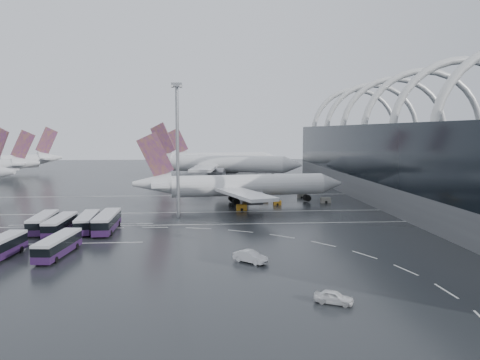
{
  "coord_description": "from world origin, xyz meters",
  "views": [
    {
      "loc": [
        0.49,
        -92.8,
        18.32
      ],
      "look_at": [
        8.42,
        14.64,
        7.0
      ],
      "focal_mm": 35.0,
      "sensor_mm": 36.0,
      "label": 1
    }
  ],
  "objects": [
    {
      "name": "floodlight_mast",
      "position": [
        -5.37,
        5.96,
        17.73
      ],
      "size": [
        2.16,
        2.16,
        28.18
      ],
      "color": "gray",
      "rests_on": "ground"
    },
    {
      "name": "gse_cart_belly_d",
      "position": [
        31.06,
        23.65,
        0.68
      ],
      "size": [
        2.49,
        1.47,
        1.36
      ],
      "primitive_type": "cube",
      "color": "slate",
      "rests_on": "ground"
    },
    {
      "name": "van_curve_b",
      "position": [
        13.99,
        -45.52,
        0.71
      ],
      "size": [
        4.47,
        3.33,
        1.42
      ],
      "primitive_type": "imported",
      "rotation": [
        0.0,
        0.0,
        1.11
      ],
      "color": "white",
      "rests_on": "ground"
    },
    {
      "name": "terminal",
      "position": [
        61.56,
        19.84,
        10.87
      ],
      "size": [
        42.0,
        160.0,
        34.9
      ],
      "color": "#56585B",
      "rests_on": "ground"
    },
    {
      "name": "bus_row_near_c",
      "position": [
        -21.36,
        -6.15,
        1.65
      ],
      "size": [
        3.58,
        12.34,
        3.0
      ],
      "rotation": [
        0.0,
        0.0,
        1.64
      ],
      "color": "#2C133D",
      "rests_on": "ground"
    },
    {
      "name": "airliner_main",
      "position": [
        8.48,
        23.58,
        4.55
      ],
      "size": [
        53.63,
        46.71,
        18.15
      ],
      "rotation": [
        0.0,
        0.0,
        0.12
      ],
      "color": "silver",
      "rests_on": "ground"
    },
    {
      "name": "ground",
      "position": [
        0.0,
        0.0,
        0.0
      ],
      "size": [
        420.0,
        420.0,
        0.0
      ],
      "primitive_type": "plane",
      "color": "black",
      "rests_on": "ground"
    },
    {
      "name": "bus_row_near_b",
      "position": [
        -25.59,
        -8.3,
        1.65
      ],
      "size": [
        3.1,
        12.22,
        3.0
      ],
      "rotation": [
        0.0,
        0.0,
        1.55
      ],
      "color": "#2C133D",
      "rests_on": "ground"
    },
    {
      "name": "lane_marking_mid",
      "position": [
        0.0,
        12.0,
        0.01
      ],
      "size": [
        120.0,
        0.25,
        0.01
      ],
      "primitive_type": "cube",
      "color": "white",
      "rests_on": "ground"
    },
    {
      "name": "airliner_gate_b",
      "position": [
        5.69,
        89.22,
        5.45
      ],
      "size": [
        61.13,
        54.31,
        21.77
      ],
      "rotation": [
        0.0,
        0.0,
        -0.33
      ],
      "color": "silver",
      "rests_on": "ground"
    },
    {
      "name": "bus_row_near_a",
      "position": [
        -29.41,
        -5.87,
        1.65
      ],
      "size": [
        3.44,
        12.34,
        3.01
      ],
      "rotation": [
        0.0,
        0.0,
        1.63
      ],
      "color": "#2C133D",
      "rests_on": "ground"
    },
    {
      "name": "airliner_gate_c",
      "position": [
        7.73,
        134.17,
        4.96
      ],
      "size": [
        55.33,
        50.22,
        19.83
      ],
      "rotation": [
        0.0,
        0.0,
        0.22
      ],
      "color": "silver",
      "rests_on": "ground"
    },
    {
      "name": "jet_remote_far",
      "position": [
        -83.95,
        113.76,
        5.24
      ],
      "size": [
        42.59,
        34.95,
        20.29
      ],
      "rotation": [
        0.0,
        0.0,
        3.69
      ],
      "color": "silver",
      "rests_on": "ground"
    },
    {
      "name": "gse_cart_belly_e",
      "position": [
        15.85,
        29.42,
        0.62
      ],
      "size": [
        2.27,
        1.34,
        1.24
      ],
      "primitive_type": "cube",
      "color": "#BF7D19",
      "rests_on": "ground"
    },
    {
      "name": "gse_cart_belly_b",
      "position": [
        26.56,
        32.61,
        0.57
      ],
      "size": [
        2.11,
        1.25,
        1.15
      ],
      "primitive_type": "cube",
      "color": "slate",
      "rests_on": "ground"
    },
    {
      "name": "lane_marking_far",
      "position": [
        0.0,
        40.0,
        0.01
      ],
      "size": [
        120.0,
        0.25,
        0.01
      ],
      "primitive_type": "cube",
      "color": "white",
      "rests_on": "ground"
    },
    {
      "name": "bus_row_far_c",
      "position": [
        -21.29,
        -23.63,
        1.62
      ],
      "size": [
        3.93,
        12.2,
        2.95
      ],
      "rotation": [
        0.0,
        0.0,
        1.47
      ],
      "color": "#2C133D",
      "rests_on": "ground"
    },
    {
      "name": "gse_cart_belly_a",
      "position": [
        18.18,
        21.08,
        0.53
      ],
      "size": [
        1.94,
        1.15,
        1.06
      ],
      "primitive_type": "cube",
      "color": "#BF7D19",
      "rests_on": "ground"
    },
    {
      "name": "bus_bay_line_south",
      "position": [
        -24.0,
        -16.0,
        0.01
      ],
      "size": [
        28.0,
        0.25,
        0.01
      ],
      "primitive_type": "cube",
      "color": "white",
      "rests_on": "ground"
    },
    {
      "name": "bus_bay_line_north",
      "position": [
        -24.0,
        0.0,
        0.01
      ],
      "size": [
        28.0,
        0.25,
        0.01
      ],
      "primitive_type": "cube",
      "color": "white",
      "rests_on": "ground"
    },
    {
      "name": "bus_row_near_d",
      "position": [
        -17.65,
        -6.81,
        1.79
      ],
      "size": [
        3.34,
        13.29,
        3.26
      ],
      "rotation": [
        0.0,
        0.0,
        1.59
      ],
      "color": "#2C133D",
      "rests_on": "ground"
    },
    {
      "name": "lane_marking_near",
      "position": [
        0.0,
        -2.0,
        0.01
      ],
      "size": [
        120.0,
        0.25,
        0.01
      ],
      "primitive_type": "cube",
      "color": "white",
      "rests_on": "ground"
    },
    {
      "name": "gse_cart_belly_c",
      "position": [
        8.76,
        14.09,
        0.66
      ],
      "size": [
        2.41,
        1.43,
        1.32
      ],
      "primitive_type": "cube",
      "color": "#BF7D19",
      "rests_on": "ground"
    },
    {
      "name": "van_curve_c",
      "position": [
        6.66,
        -29.26,
        0.83
      ],
      "size": [
        4.92,
        4.7,
        1.66
      ],
      "primitive_type": "imported",
      "rotation": [
        0.0,
        0.0,
        0.83
      ],
      "color": "white",
      "rests_on": "ground"
    }
  ]
}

